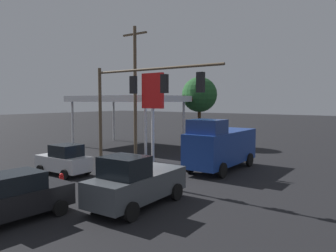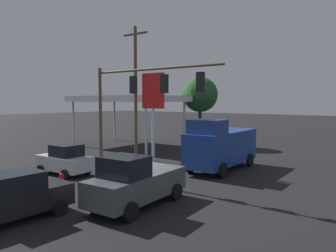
{
  "view_description": "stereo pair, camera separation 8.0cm",
  "coord_description": "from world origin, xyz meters",
  "px_view_note": "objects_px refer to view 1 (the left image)",
  "views": [
    {
      "loc": [
        -11.1,
        12.95,
        4.78
      ],
      "look_at": [
        0.0,
        -2.0,
        3.33
      ],
      "focal_mm": 35.0,
      "sensor_mm": 36.0,
      "label": 1
    },
    {
      "loc": [
        -11.16,
        12.9,
        4.78
      ],
      "look_at": [
        0.0,
        -2.0,
        3.33
      ],
      "focal_mm": 35.0,
      "sensor_mm": 36.0,
      "label": 2
    }
  ],
  "objects_px": {
    "sedan_far": "(15,197)",
    "hatchback_crossing": "(64,160)",
    "price_sign": "(153,97)",
    "pickup_parked": "(136,183)",
    "street_tree": "(199,95)",
    "delivery_truck": "(220,146)",
    "traffic_signal_assembly": "(139,95)",
    "utility_pole": "(135,91)",
    "fire_hydrant": "(62,181)"
  },
  "relations": [
    {
      "from": "delivery_truck",
      "to": "sedan_far",
      "type": "relative_size",
      "value": 1.53
    },
    {
      "from": "utility_pole",
      "to": "price_sign",
      "type": "relative_size",
      "value": 1.53
    },
    {
      "from": "delivery_truck",
      "to": "street_tree",
      "type": "relative_size",
      "value": 0.94
    },
    {
      "from": "pickup_parked",
      "to": "price_sign",
      "type": "bearing_deg",
      "value": -148.11
    },
    {
      "from": "utility_pole",
      "to": "street_tree",
      "type": "relative_size",
      "value": 1.45
    },
    {
      "from": "pickup_parked",
      "to": "street_tree",
      "type": "height_order",
      "value": "street_tree"
    },
    {
      "from": "utility_pole",
      "to": "sedan_far",
      "type": "relative_size",
      "value": 2.35
    },
    {
      "from": "utility_pole",
      "to": "pickup_parked",
      "type": "xyz_separation_m",
      "value": [
        -7.7,
        8.48,
        -4.44
      ]
    },
    {
      "from": "sedan_far",
      "to": "hatchback_crossing",
      "type": "relative_size",
      "value": 1.16
    },
    {
      "from": "traffic_signal_assembly",
      "to": "price_sign",
      "type": "xyz_separation_m",
      "value": [
        3.67,
        -5.68,
        -0.04
      ]
    },
    {
      "from": "utility_pole",
      "to": "hatchback_crossing",
      "type": "height_order",
      "value": "utility_pole"
    },
    {
      "from": "sedan_far",
      "to": "utility_pole",
      "type": "bearing_deg",
      "value": -156.07
    },
    {
      "from": "price_sign",
      "to": "hatchback_crossing",
      "type": "height_order",
      "value": "price_sign"
    },
    {
      "from": "traffic_signal_assembly",
      "to": "price_sign",
      "type": "height_order",
      "value": "price_sign"
    },
    {
      "from": "price_sign",
      "to": "street_tree",
      "type": "bearing_deg",
      "value": -78.82
    },
    {
      "from": "sedan_far",
      "to": "pickup_parked",
      "type": "bearing_deg",
      "value": 148.9
    },
    {
      "from": "utility_pole",
      "to": "hatchback_crossing",
      "type": "distance_m",
      "value": 7.93
    },
    {
      "from": "fire_hydrant",
      "to": "delivery_truck",
      "type": "bearing_deg",
      "value": -115.73
    },
    {
      "from": "pickup_parked",
      "to": "fire_hydrant",
      "type": "relative_size",
      "value": 6.03
    },
    {
      "from": "utility_pole",
      "to": "price_sign",
      "type": "height_order",
      "value": "utility_pole"
    },
    {
      "from": "street_tree",
      "to": "fire_hydrant",
      "type": "bearing_deg",
      "value": 99.25
    },
    {
      "from": "street_tree",
      "to": "delivery_truck",
      "type": "bearing_deg",
      "value": 127.7
    },
    {
      "from": "traffic_signal_assembly",
      "to": "pickup_parked",
      "type": "distance_m",
      "value": 5.8
    },
    {
      "from": "utility_pole",
      "to": "pickup_parked",
      "type": "height_order",
      "value": "utility_pole"
    },
    {
      "from": "traffic_signal_assembly",
      "to": "price_sign",
      "type": "bearing_deg",
      "value": -57.15
    },
    {
      "from": "hatchback_crossing",
      "to": "traffic_signal_assembly",
      "type": "bearing_deg",
      "value": -168.86
    },
    {
      "from": "traffic_signal_assembly",
      "to": "hatchback_crossing",
      "type": "distance_m",
      "value": 6.93
    },
    {
      "from": "sedan_far",
      "to": "fire_hydrant",
      "type": "xyz_separation_m",
      "value": [
        2.45,
        -3.9,
        -0.51
      ]
    },
    {
      "from": "traffic_signal_assembly",
      "to": "sedan_far",
      "type": "xyz_separation_m",
      "value": [
        0.08,
        7.39,
        -4.15
      ]
    },
    {
      "from": "sedan_far",
      "to": "pickup_parked",
      "type": "relative_size",
      "value": 0.84
    },
    {
      "from": "price_sign",
      "to": "pickup_parked",
      "type": "xyz_separation_m",
      "value": [
        -6.31,
        8.96,
        -3.96
      ]
    },
    {
      "from": "delivery_truck",
      "to": "hatchback_crossing",
      "type": "bearing_deg",
      "value": -46.98
    },
    {
      "from": "pickup_parked",
      "to": "traffic_signal_assembly",
      "type": "bearing_deg",
      "value": -144.39
    },
    {
      "from": "street_tree",
      "to": "fire_hydrant",
      "type": "height_order",
      "value": "street_tree"
    },
    {
      "from": "utility_pole",
      "to": "fire_hydrant",
      "type": "xyz_separation_m",
      "value": [
        -2.53,
        8.7,
        -5.12
      ]
    },
    {
      "from": "street_tree",
      "to": "fire_hydrant",
      "type": "relative_size",
      "value": 8.28
    },
    {
      "from": "sedan_far",
      "to": "delivery_truck",
      "type": "bearing_deg",
      "value": 173.35
    },
    {
      "from": "price_sign",
      "to": "traffic_signal_assembly",
      "type": "bearing_deg",
      "value": 122.85
    },
    {
      "from": "utility_pole",
      "to": "hatchback_crossing",
      "type": "bearing_deg",
      "value": 86.98
    },
    {
      "from": "pickup_parked",
      "to": "street_tree",
      "type": "relative_size",
      "value": 0.73
    },
    {
      "from": "traffic_signal_assembly",
      "to": "hatchback_crossing",
      "type": "relative_size",
      "value": 2.26
    },
    {
      "from": "utility_pole",
      "to": "pickup_parked",
      "type": "distance_m",
      "value": 12.29
    },
    {
      "from": "sedan_far",
      "to": "price_sign",
      "type": "bearing_deg",
      "value": -162.29
    },
    {
      "from": "delivery_truck",
      "to": "sedan_far",
      "type": "distance_m",
      "value": 13.58
    },
    {
      "from": "utility_pole",
      "to": "fire_hydrant",
      "type": "distance_m",
      "value": 10.41
    },
    {
      "from": "traffic_signal_assembly",
      "to": "utility_pole",
      "type": "height_order",
      "value": "utility_pole"
    },
    {
      "from": "price_sign",
      "to": "sedan_far",
      "type": "distance_m",
      "value": 14.17
    },
    {
      "from": "traffic_signal_assembly",
      "to": "street_tree",
      "type": "bearing_deg",
      "value": -70.39
    },
    {
      "from": "sedan_far",
      "to": "street_tree",
      "type": "xyz_separation_m",
      "value": [
        5.64,
        -23.44,
        4.43
      ]
    },
    {
      "from": "price_sign",
      "to": "delivery_truck",
      "type": "height_order",
      "value": "price_sign"
    }
  ]
}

